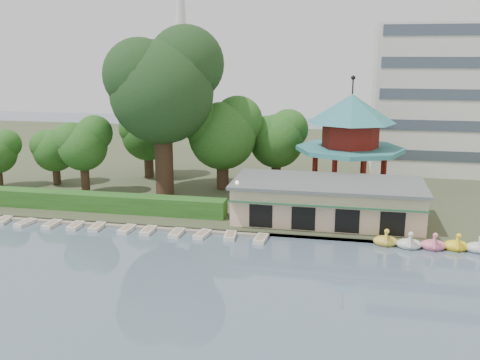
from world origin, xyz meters
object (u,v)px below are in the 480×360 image
(pavilion, at_px, (350,135))
(big_tree, at_px, (163,83))
(boathouse, at_px, (327,200))
(dock, at_px, (100,223))

(pavilion, xyz_separation_m, big_tree, (-20.84, -3.81, 5.79))
(boathouse, relative_size, pavilion, 1.38)
(dock, height_order, pavilion, pavilion)
(dock, xyz_separation_m, big_tree, (3.16, 10.99, 13.16))
(dock, distance_m, boathouse, 22.62)
(pavilion, height_order, big_tree, big_tree)
(boathouse, height_order, big_tree, big_tree)
(pavilion, bearing_deg, boathouse, -101.28)
(boathouse, bearing_deg, pavilion, 78.72)
(dock, height_order, big_tree, big_tree)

